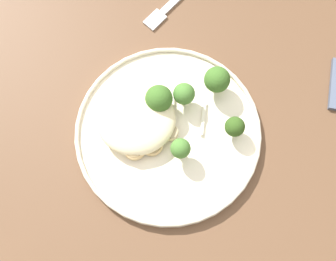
% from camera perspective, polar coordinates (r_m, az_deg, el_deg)
% --- Properties ---
extents(ground, '(6.00, 6.00, 0.00)m').
position_cam_1_polar(ground, '(1.39, 2.24, -7.93)').
color(ground, '#665B51').
extents(wooden_dining_table, '(1.40, 1.00, 0.74)m').
position_cam_1_polar(wooden_dining_table, '(0.75, 4.13, 0.10)').
color(wooden_dining_table, brown).
rests_on(wooden_dining_table, ground).
extents(dinner_plate, '(0.29, 0.29, 0.02)m').
position_cam_1_polar(dinner_plate, '(0.65, -0.00, -0.30)').
color(dinner_plate, beige).
rests_on(dinner_plate, wooden_dining_table).
extents(noodle_bed, '(0.12, 0.11, 0.04)m').
position_cam_1_polar(noodle_bed, '(0.64, -4.37, 1.43)').
color(noodle_bed, beige).
rests_on(noodle_bed, dinner_plate).
extents(seared_scallop_tilted_round, '(0.03, 0.03, 0.01)m').
position_cam_1_polar(seared_scallop_tilted_round, '(0.64, -4.33, 1.25)').
color(seared_scallop_tilted_round, '#DBB77A').
rests_on(seared_scallop_tilted_round, dinner_plate).
extents(seared_scallop_front_small, '(0.02, 0.02, 0.01)m').
position_cam_1_polar(seared_scallop_front_small, '(0.64, 0.38, -0.35)').
color(seared_scallop_front_small, beige).
rests_on(seared_scallop_front_small, dinner_plate).
extents(seared_scallop_on_noodles, '(0.03, 0.03, 0.01)m').
position_cam_1_polar(seared_scallop_on_noodles, '(0.63, -2.23, -1.93)').
color(seared_scallop_on_noodles, '#DBB77A').
rests_on(seared_scallop_on_noodles, dinner_plate).
extents(seared_scallop_tiny_bay, '(0.03, 0.03, 0.02)m').
position_cam_1_polar(seared_scallop_tiny_bay, '(0.63, -4.61, -2.46)').
color(seared_scallop_tiny_bay, '#DBB77A').
rests_on(seared_scallop_tiny_bay, dinner_plate).
extents(seared_scallop_center_golden, '(0.02, 0.02, 0.02)m').
position_cam_1_polar(seared_scallop_center_golden, '(0.66, -6.32, 4.54)').
color(seared_scallop_center_golden, beige).
rests_on(seared_scallop_center_golden, dinner_plate).
extents(seared_scallop_half_hidden, '(0.03, 0.03, 0.02)m').
position_cam_1_polar(seared_scallop_half_hidden, '(0.64, -1.07, 2.07)').
color(seared_scallop_half_hidden, '#E5C689').
rests_on(seared_scallop_half_hidden, dinner_plate).
extents(seared_scallop_right_edge, '(0.03, 0.03, 0.01)m').
position_cam_1_polar(seared_scallop_right_edge, '(0.66, -2.15, 4.43)').
color(seared_scallop_right_edge, '#E5C689').
rests_on(seared_scallop_right_edge, dinner_plate).
extents(broccoli_floret_front_edge, '(0.04, 0.04, 0.06)m').
position_cam_1_polar(broccoli_floret_front_edge, '(0.63, -1.25, 4.35)').
color(broccoli_floret_front_edge, '#7A994C').
rests_on(broccoli_floret_front_edge, dinner_plate).
extents(broccoli_floret_near_rim, '(0.04, 0.04, 0.05)m').
position_cam_1_polar(broccoli_floret_near_rim, '(0.65, 6.72, 6.90)').
color(broccoli_floret_near_rim, '#89A356').
rests_on(broccoli_floret_near_rim, dinner_plate).
extents(broccoli_floret_beside_noodles, '(0.03, 0.03, 0.05)m').
position_cam_1_polar(broccoli_floret_beside_noodles, '(0.64, 2.20, 4.99)').
color(broccoli_floret_beside_noodles, '#89A356').
rests_on(broccoli_floret_beside_noodles, dinner_plate).
extents(broccoli_floret_left_leaning, '(0.03, 0.03, 0.05)m').
position_cam_1_polar(broccoli_floret_left_leaning, '(0.61, 1.71, -2.51)').
color(broccoli_floret_left_leaning, '#7A994C').
rests_on(broccoli_floret_left_leaning, dinner_plate).
extents(broccoli_floret_right_tilted, '(0.03, 0.03, 0.04)m').
position_cam_1_polar(broccoli_floret_right_tilted, '(0.63, 9.11, 0.49)').
color(broccoli_floret_right_tilted, '#89A356').
rests_on(broccoli_floret_right_tilted, dinner_plate).
extents(onion_sliver_short_strip, '(0.01, 0.06, 0.00)m').
position_cam_1_polar(onion_sliver_short_strip, '(0.66, 0.65, 3.25)').
color(onion_sliver_short_strip, silver).
rests_on(onion_sliver_short_strip, dinner_plate).
extents(onion_sliver_long_sliver, '(0.02, 0.05, 0.00)m').
position_cam_1_polar(onion_sliver_long_sliver, '(0.65, 4.47, 1.63)').
color(onion_sliver_long_sliver, silver).
rests_on(onion_sliver_long_sliver, dinner_plate).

